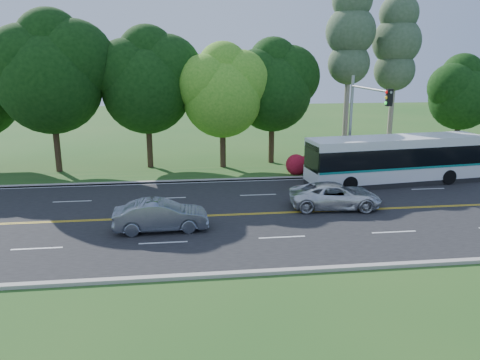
{
  "coord_description": "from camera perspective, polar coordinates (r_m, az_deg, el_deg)",
  "views": [
    {
      "loc": [
        -4.94,
        -23.57,
        8.17
      ],
      "look_at": [
        -1.8,
        2.0,
        1.39
      ],
      "focal_mm": 35.0,
      "sensor_mm": 36.0,
      "label": 1
    }
  ],
  "objects": [
    {
      "name": "sedan",
      "position": [
        22.96,
        -9.62,
        -4.3
      ],
      "size": [
        4.58,
        1.76,
        1.49
      ],
      "primitive_type": "imported",
      "rotation": [
        0.0,
        0.0,
        1.61
      ],
      "color": "slate",
      "rests_on": "road"
    },
    {
      "name": "lane_markings",
      "position": [
        25.4,
        4.39,
        -4.01
      ],
      "size": [
        57.6,
        13.82,
        0.0
      ],
      "color": "gold",
      "rests_on": "road"
    },
    {
      "name": "transit_bus",
      "position": [
        32.57,
        18.35,
        2.27
      ],
      "size": [
        12.09,
        3.96,
        3.11
      ],
      "rotation": [
        0.0,
        0.0,
        0.12
      ],
      "color": "white",
      "rests_on": "road"
    },
    {
      "name": "curb_south",
      "position": [
        18.96,
        8.97,
        -10.73
      ],
      "size": [
        60.0,
        0.3,
        0.15
      ],
      "primitive_type": "cube",
      "color": "#A8A198",
      "rests_on": "ground"
    },
    {
      "name": "road",
      "position": [
        25.42,
        4.6,
        -4.03
      ],
      "size": [
        60.0,
        14.0,
        0.02
      ],
      "primitive_type": "cube",
      "color": "black",
      "rests_on": "ground"
    },
    {
      "name": "bougainvillea_hedge",
      "position": [
        34.76,
        13.6,
        1.94
      ],
      "size": [
        9.5,
        2.25,
        1.5
      ],
      "color": "maroon",
      "rests_on": "ground"
    },
    {
      "name": "tree_row",
      "position": [
        35.73,
        -7.51,
        12.31
      ],
      "size": [
        44.7,
        9.1,
        13.84
      ],
      "color": "black",
      "rests_on": "ground"
    },
    {
      "name": "grass_verge",
      "position": [
        33.92,
        1.58,
        0.89
      ],
      "size": [
        60.0,
        4.0,
        0.1
      ],
      "primitive_type": "cube",
      "color": "#24551C",
      "rests_on": "ground"
    },
    {
      "name": "ground",
      "position": [
        25.43,
        4.6,
        -4.05
      ],
      "size": [
        120.0,
        120.0,
        0.0
      ],
      "primitive_type": "plane",
      "color": "#24551C",
      "rests_on": "ground"
    },
    {
      "name": "traffic_signal",
      "position": [
        31.34,
        14.59,
        7.86
      ],
      "size": [
        0.42,
        6.1,
        7.0
      ],
      "color": "#94959C",
      "rests_on": "ground"
    },
    {
      "name": "curb_north",
      "position": [
        32.15,
        2.07,
        0.15
      ],
      "size": [
        60.0,
        0.3,
        0.15
      ],
      "primitive_type": "cube",
      "color": "#A8A198",
      "rests_on": "ground"
    },
    {
      "name": "suv",
      "position": [
        26.53,
        11.55,
        -1.87
      ],
      "size": [
        5.25,
        2.82,
        1.4
      ],
      "primitive_type": "imported",
      "rotation": [
        0.0,
        0.0,
        1.47
      ],
      "color": "silver",
      "rests_on": "road"
    }
  ]
}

